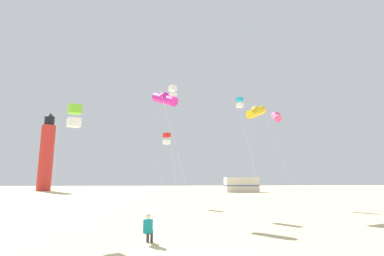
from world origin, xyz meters
name	(u,v)px	position (x,y,z in m)	size (l,w,h in m)	color
kite_flyer_standing	(148,228)	(-1.72, 4.13, 0.61)	(0.40, 0.54, 1.16)	#147F84
kite_tube_magenta	(165,99)	(-1.16, 12.58, 8.33)	(3.23, 3.40, 9.04)	silver
kite_tube_gold	(256,112)	(6.39, 14.48, 7.98)	(2.56, 2.54, 8.69)	silver
kite_tube_rainbow	(276,117)	(9.90, 18.76, 8.59)	(2.67, 2.98, 9.30)	silver
kite_box_lime	(74,116)	(-5.80, 7.14, 5.72)	(1.36, 1.36, 6.29)	silver
kite_box_white	(173,92)	(-0.46, 17.28, 10.31)	(2.26, 2.41, 10.91)	silver
kite_box_scarlet	(167,139)	(-0.88, 21.17, 6.57)	(1.77, 1.77, 7.15)	silver
kite_box_cyan	(240,103)	(7.30, 22.60, 11.00)	(1.92, 2.12, 11.60)	silver
lighthouse_distant	(47,154)	(-26.19, 55.93, 7.84)	(2.80, 2.80, 16.80)	red
rv_van_cream	(241,185)	(13.83, 46.62, 1.39)	(6.57, 2.73, 2.80)	beige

